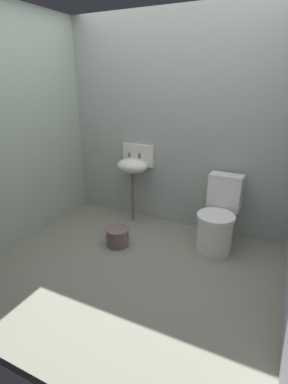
{
  "coord_description": "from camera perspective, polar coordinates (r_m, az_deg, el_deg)",
  "views": [
    {
      "loc": [
        1.16,
        -2.14,
        1.74
      ],
      "look_at": [
        0.0,
        0.27,
        0.7
      ],
      "focal_mm": 27.01,
      "sensor_mm": 36.0,
      "label": 1
    }
  ],
  "objects": [
    {
      "name": "toilet_near_wall",
      "position": [
        3.25,
        14.36,
        -5.37
      ],
      "size": [
        0.42,
        0.61,
        0.78
      ],
      "rotation": [
        0.0,
        0.0,
        3.08
      ],
      "color": "white",
      "rests_on": "ground"
    },
    {
      "name": "wall_back",
      "position": [
        3.52,
        6.33,
        12.86
      ],
      "size": [
        3.15,
        0.1,
        2.47
      ],
      "primitive_type": "cube",
      "color": "#9CA59E",
      "rests_on": "ground"
    },
    {
      "name": "wall_left",
      "position": [
        3.46,
        -23.6,
        11.12
      ],
      "size": [
        0.1,
        2.39,
        2.47
      ],
      "primitive_type": "cube",
      "color": "#9BAB9D",
      "rests_on": "ground"
    },
    {
      "name": "ground_plane",
      "position": [
        3.02,
        -2.34,
        -14.96
      ],
      "size": [
        3.15,
        2.59,
        0.08
      ],
      "primitive_type": "cube",
      "color": "gray"
    },
    {
      "name": "sink",
      "position": [
        3.62,
        -2.13,
        5.37
      ],
      "size": [
        0.42,
        0.35,
        0.99
      ],
      "color": "#6E575B",
      "rests_on": "ground"
    },
    {
      "name": "bucket",
      "position": [
        3.28,
        -5.26,
        -8.73
      ],
      "size": [
        0.27,
        0.27,
        0.21
      ],
      "color": "#6E575B",
      "rests_on": "ground"
    }
  ]
}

